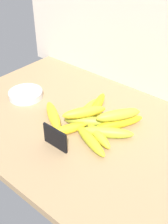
# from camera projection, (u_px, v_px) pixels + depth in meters

# --- Properties ---
(counter_top) EXTENTS (1.10, 0.76, 0.03)m
(counter_top) POSITION_uv_depth(u_px,v_px,m) (75.00, 123.00, 1.16)
(counter_top) COLOR tan
(counter_top) RESTS_ON ground
(back_wall) EXTENTS (1.30, 0.02, 0.70)m
(back_wall) POSITION_uv_depth(u_px,v_px,m) (133.00, 20.00, 1.21)
(back_wall) COLOR beige
(back_wall) RESTS_ON ground
(chalkboard_sign) EXTENTS (0.11, 0.02, 0.08)m
(chalkboard_sign) POSITION_uv_depth(u_px,v_px,m) (55.00, 138.00, 1.00)
(chalkboard_sign) COLOR black
(chalkboard_sign) RESTS_ON counter_top
(fruit_bowl) EXTENTS (0.16, 0.16, 0.03)m
(fruit_bowl) POSITION_uv_depth(u_px,v_px,m) (26.00, 94.00, 1.29)
(fruit_bowl) COLOR silver
(fruit_bowl) RESTS_ON counter_top
(banana_0) EXTENTS (0.10, 0.19, 0.04)m
(banana_0) POSITION_uv_depth(u_px,v_px,m) (97.00, 105.00, 1.21)
(banana_0) COLOR yellow
(banana_0) RESTS_ON counter_top
(banana_1) EXTENTS (0.13, 0.19, 0.04)m
(banana_1) POSITION_uv_depth(u_px,v_px,m) (117.00, 115.00, 1.15)
(banana_1) COLOR yellow
(banana_1) RESTS_ON counter_top
(banana_2) EXTENTS (0.17, 0.04, 0.04)m
(banana_2) POSITION_uv_depth(u_px,v_px,m) (104.00, 118.00, 1.13)
(banana_2) COLOR gold
(banana_2) RESTS_ON counter_top
(banana_3) EXTENTS (0.11, 0.16, 0.04)m
(banana_3) POSITION_uv_depth(u_px,v_px,m) (68.00, 129.00, 1.07)
(banana_3) COLOR yellow
(banana_3) RESTS_ON counter_top
(banana_4) EXTENTS (0.06, 0.16, 0.03)m
(banana_4) POSITION_uv_depth(u_px,v_px,m) (88.00, 108.00, 1.19)
(banana_4) COLOR gold
(banana_4) RESTS_ON counter_top
(banana_5) EXTENTS (0.20, 0.15, 0.04)m
(banana_5) POSITION_uv_depth(u_px,v_px,m) (107.00, 132.00, 1.05)
(banana_5) COLOR #B3C931
(banana_5) RESTS_ON counter_top
(banana_6) EXTENTS (0.19, 0.10, 0.04)m
(banana_6) POSITION_uv_depth(u_px,v_px,m) (90.00, 140.00, 1.02)
(banana_6) COLOR gold
(banana_6) RESTS_ON counter_top
(banana_7) EXTENTS (0.20, 0.15, 0.04)m
(banana_7) POSITION_uv_depth(u_px,v_px,m) (53.00, 116.00, 1.14)
(banana_7) COLOR yellow
(banana_7) RESTS_ON counter_top
(banana_8) EXTENTS (0.16, 0.09, 0.04)m
(banana_8) POSITION_uv_depth(u_px,v_px,m) (99.00, 136.00, 1.04)
(banana_8) COLOR gold
(banana_8) RESTS_ON counter_top
(banana_9) EXTENTS (0.18, 0.14, 0.04)m
(banana_9) POSITION_uv_depth(u_px,v_px,m) (87.00, 121.00, 1.11)
(banana_9) COLOR #A9B836
(banana_9) RESTS_ON counter_top
(banana_10) EXTENTS (0.14, 0.20, 0.04)m
(banana_10) POSITION_uv_depth(u_px,v_px,m) (119.00, 123.00, 1.10)
(banana_10) COLOR yellow
(banana_10) RESTS_ON counter_top
(banana_11) EXTENTS (0.14, 0.17, 0.04)m
(banana_11) POSITION_uv_depth(u_px,v_px,m) (118.00, 115.00, 1.07)
(banana_11) COLOR gold
(banana_11) RESTS_ON banana_10
(banana_12) EXTENTS (0.13, 0.17, 0.04)m
(banana_12) POSITION_uv_depth(u_px,v_px,m) (84.00, 112.00, 1.09)
(banana_12) COLOR yellow
(banana_12) RESTS_ON banana_9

